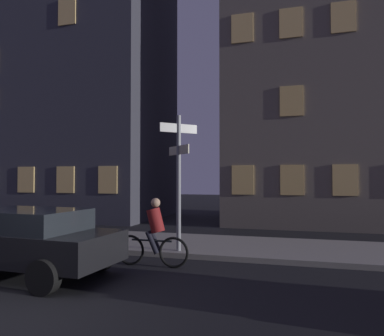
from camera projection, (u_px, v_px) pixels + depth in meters
The scene contains 6 objects.
sidewalk_kerb at pixel (155, 243), 11.46m from camera, with size 40.00×3.26×0.14m, color gray.
signpost at pixel (179, 172), 9.93m from camera, with size 0.82×0.82×3.63m.
car_side_parked at pixel (21, 240), 7.86m from camera, with size 4.48×2.17×1.41m.
cyclist at pixel (154, 235), 8.68m from camera, with size 1.82×0.32×1.61m.
building_left_block at pixel (68, 85), 20.48m from camera, with size 10.66×6.41×14.52m.
building_right_block at pixel (335, 25), 17.56m from camera, with size 9.74×6.92×18.70m.
Camera 1 is at (4.31, -4.55, 2.09)m, focal length 34.59 mm.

